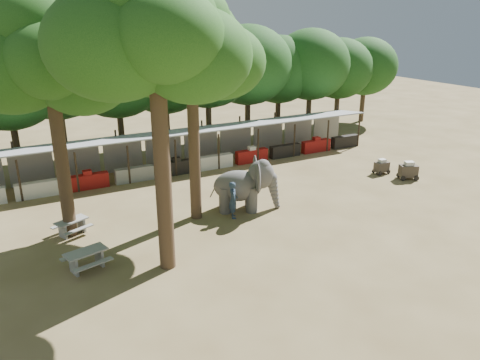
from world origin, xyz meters
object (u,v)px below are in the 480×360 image
yard_tree_left (44,55)px  picnic_table_far (72,225)px  yard_tree_center (149,33)px  elephant (246,185)px  cart_front (408,170)px  yard_tree_back (186,44)px  handler (233,200)px  picnic_table_near (86,257)px  cart_back (382,166)px

yard_tree_left → picnic_table_far: size_ratio=5.88×
yard_tree_left → yard_tree_center: (3.00, -5.00, 1.01)m
elephant → cart_front: 11.40m
yard_tree_left → picnic_table_far: yard_tree_left is taller
yard_tree_back → yard_tree_center: bearing=-126.9°
yard_tree_left → handler: yard_tree_left is taller
yard_tree_back → picnic_table_far: (-5.80, 0.76, -8.06)m
handler → picnic_table_far: (-7.59, 1.86, -0.48)m
yard_tree_center → cart_front: yard_tree_center is taller
elephant → picnic_table_far: (-8.69, 1.21, -0.89)m
elephant → picnic_table_far: elephant is taller
yard_tree_center → picnic_table_near: (-2.84, 1.14, -8.67)m
yard_tree_back → elephant: size_ratio=3.09×
yard_tree_back → cart_front: 16.36m
handler → picnic_table_near: bearing=122.9°
yard_tree_left → picnic_table_far: bearing=-50.0°
elephant → cart_back: bearing=29.1°
yard_tree_left → picnic_table_far: (0.20, -0.24, -7.72)m
elephant → cart_front: (11.35, -0.62, -0.81)m
yard_tree_center → elephant: bearing=31.1°
picnic_table_near → cart_front: 20.16m
elephant → picnic_table_far: size_ratio=1.96×
yard_tree_back → cart_back: bearing=2.2°
yard_tree_back → yard_tree_left: bearing=170.5°
yard_tree_back → picnic_table_far: 9.96m
cart_front → cart_back: (-0.69, 1.60, -0.08)m
yard_tree_back → picnic_table_far: size_ratio=6.06×
handler → cart_front: 12.45m
yard_tree_left → elephant: 11.30m
yard_tree_back → cart_front: size_ratio=8.16×
yard_tree_back → cart_back: (13.55, 0.53, -8.06)m
yard_tree_left → yard_tree_back: size_ratio=0.97×
elephant → handler: bearing=-125.4°
elephant → yard_tree_center: bearing=-125.1°
yard_tree_back → handler: bearing=-31.5°
picnic_table_far → cart_back: cart_back is taller
yard_tree_center → yard_tree_back: size_ratio=1.06×
cart_back → handler: bearing=-171.7°
yard_tree_center → cart_front: (17.24, 2.93, -8.64)m
handler → cart_back: bearing=-62.2°
picnic_table_far → cart_back: bearing=-23.7°
yard_tree_back → cart_back: size_ratio=11.29×
elephant → handler: 1.34m
cart_front → yard_tree_left: bearing=-161.2°
yard_tree_left → yard_tree_center: yard_tree_center is taller
picnic_table_near → yard_tree_center: bearing=-36.3°
yard_tree_left → cart_front: 21.73m
yard_tree_left → cart_front: (20.24, -2.07, -7.63)m
picnic_table_far → yard_tree_center: bearing=-82.5°
handler → elephant: bearing=-39.3°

